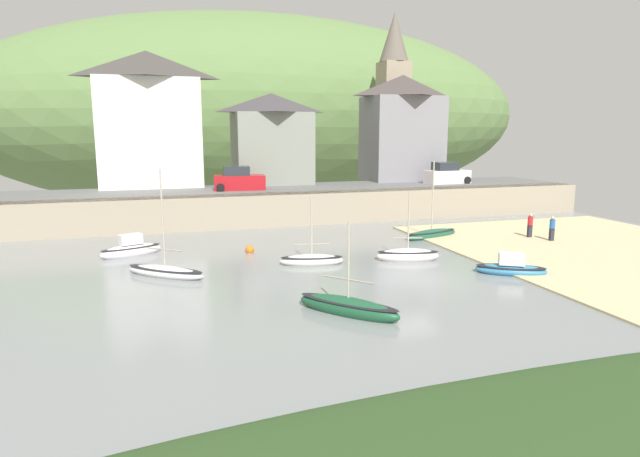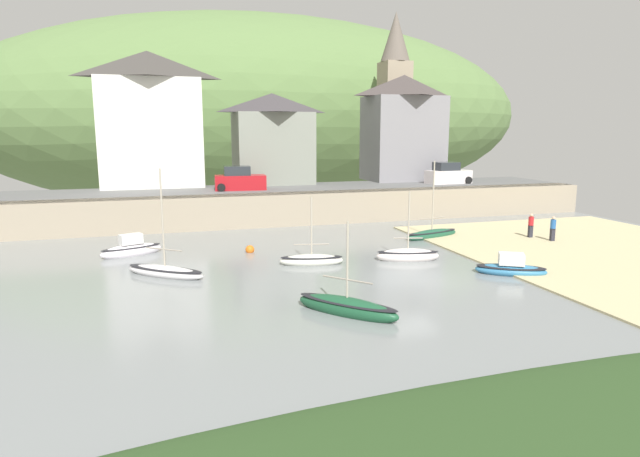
# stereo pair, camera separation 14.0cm
# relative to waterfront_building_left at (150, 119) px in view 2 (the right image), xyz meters

# --- Properties ---
(ground) EXTENTS (48.00, 41.00, 0.61)m
(ground) POSITION_rel_waterfront_building_left_xyz_m (13.45, -34.76, -7.98)
(ground) COLOR gray
(quay_seawall) EXTENTS (48.00, 9.40, 2.40)m
(quay_seawall) POSITION_rel_waterfront_building_left_xyz_m (12.06, -7.70, -6.79)
(quay_seawall) COLOR gray
(quay_seawall) RESTS_ON ground
(hillside_backdrop) EXTENTS (80.00, 44.00, 26.87)m
(hillside_backdrop) POSITION_rel_waterfront_building_left_xyz_m (14.35, 30.00, 1.26)
(hillside_backdrop) COLOR #5B7B43
(hillside_backdrop) RESTS_ON ground
(waterfront_building_left) EXTENTS (8.69, 4.33, 11.29)m
(waterfront_building_left) POSITION_rel_waterfront_building_left_xyz_m (0.00, 0.00, 0.00)
(waterfront_building_left) COLOR white
(waterfront_building_left) RESTS_ON ground
(waterfront_building_centre) EXTENTS (7.11, 5.19, 8.07)m
(waterfront_building_centre) POSITION_rel_waterfront_building_left_xyz_m (10.50, -0.00, -1.64)
(waterfront_building_centre) COLOR gray
(waterfront_building_centre) RESTS_ON ground
(waterfront_building_right) EXTENTS (7.31, 5.52, 10.02)m
(waterfront_building_right) POSITION_rel_waterfront_building_left_xyz_m (23.42, 0.00, -0.66)
(waterfront_building_right) COLOR gray
(waterfront_building_right) RESTS_ON ground
(church_with_spire) EXTENTS (3.00, 3.00, 16.59)m
(church_with_spire) POSITION_rel_waterfront_building_left_xyz_m (24.21, 4.00, 2.79)
(church_with_spire) COLOR gray
(church_with_spire) RESTS_ON ground
(dinghy_open_wooden) EXTENTS (3.68, 2.24, 1.45)m
(dinghy_open_wooden) POSITION_rel_waterfront_building_left_xyz_m (-1.36, -15.93, -7.79)
(dinghy_open_wooden) COLOR white
(dinghy_open_wooden) RESTS_ON ground
(sailboat_tall_mast) EXTENTS (3.67, 2.88, 1.22)m
(sailboat_tall_mast) POSITION_rel_waterfront_building_left_xyz_m (17.30, -25.99, -7.85)
(sailboat_tall_mast) COLOR teal
(sailboat_tall_mast) RESTS_ON ground
(fishing_boat_green) EXTENTS (3.60, 1.73, 3.86)m
(fishing_boat_green) POSITION_rel_waterfront_building_left_xyz_m (8.14, -21.08, -7.90)
(fishing_boat_green) COLOR silver
(fishing_boat_green) RESTS_ON ground
(sailboat_white_hull) EXTENTS (4.20, 3.74, 5.54)m
(sailboat_white_hull) POSITION_rel_waterfront_building_left_xyz_m (0.43, -21.22, -7.91)
(sailboat_white_hull) COLOR silver
(sailboat_white_hull) RESTS_ON ground
(motorboat_with_cabin) EXTENTS (4.54, 2.14, 5.38)m
(motorboat_with_cabin) POSITION_rel_waterfront_building_left_xyz_m (18.01, -16.34, -7.88)
(motorboat_with_cabin) COLOR #1E5138
(motorboat_with_cabin) RESTS_ON ground
(rowboat_small_beached) EXTENTS (3.73, 4.08, 3.95)m
(rowboat_small_beached) POSITION_rel_waterfront_building_left_xyz_m (7.27, -29.32, -7.86)
(rowboat_small_beached) COLOR #1B4F30
(rowboat_small_beached) RESTS_ON ground
(sailboat_nearest_shore) EXTENTS (3.68, 1.92, 4.09)m
(sailboat_nearest_shore) POSITION_rel_waterfront_building_left_xyz_m (13.60, -21.74, -7.86)
(sailboat_nearest_shore) COLOR silver
(sailboat_nearest_shore) RESTS_ON ground
(parked_car_near_slipway) EXTENTS (4.22, 2.03, 1.95)m
(parked_car_near_slipway) POSITION_rel_waterfront_building_left_xyz_m (6.76, -4.50, -4.94)
(parked_car_near_slipway) COLOR #AC171E
(parked_car_near_slipway) RESTS_ON ground
(parked_car_by_wall) EXTENTS (4.23, 2.03, 1.95)m
(parked_car_by_wall) POSITION_rel_waterfront_building_left_xyz_m (25.90, -4.50, -4.94)
(parked_car_by_wall) COLOR silver
(parked_car_by_wall) RESTS_ON ground
(person_on_slipway) EXTENTS (0.34, 0.34, 1.62)m
(person_on_slipway) POSITION_rel_waterfront_building_left_xyz_m (24.21, -18.55, -7.16)
(person_on_slipway) COLOR #282833
(person_on_slipway) RESTS_ON ground
(person_near_water) EXTENTS (0.34, 0.34, 1.62)m
(person_near_water) POSITION_rel_waterfront_building_left_xyz_m (24.80, -19.97, -7.16)
(person_near_water) COLOR #282833
(person_near_water) RESTS_ON ground
(mooring_buoy) EXTENTS (0.54, 0.54, 0.54)m
(mooring_buoy) POSITION_rel_waterfront_building_left_xyz_m (5.41, -17.18, -7.98)
(mooring_buoy) COLOR orange
(mooring_buoy) RESTS_ON ground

